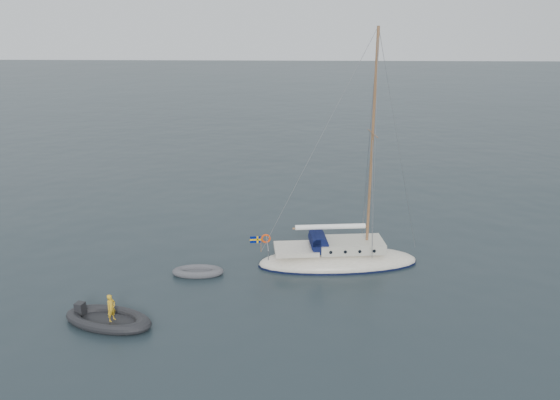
{
  "coord_description": "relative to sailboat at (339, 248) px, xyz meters",
  "views": [
    {
      "loc": [
        -1.64,
        -26.18,
        12.28
      ],
      "look_at": [
        -2.67,
        0.0,
        3.59
      ],
      "focal_mm": 35.0,
      "sensor_mm": 36.0,
      "label": 1
    }
  ],
  "objects": [
    {
      "name": "sailboat",
      "position": [
        0.0,
        0.0,
        0.0
      ],
      "size": [
        8.82,
        2.65,
        12.56
      ],
      "rotation": [
        0.0,
        0.0,
        0.11
      ],
      "color": "white",
      "rests_on": "ground"
    },
    {
      "name": "dinghy",
      "position": [
        -7.16,
        -1.49,
        -0.79
      ],
      "size": [
        2.6,
        1.17,
        0.37
      ],
      "rotation": [
        0.0,
        0.0,
        0.06
      ],
      "color": "#525257",
      "rests_on": "ground"
    },
    {
      "name": "ground",
      "position": [
        -0.38,
        -0.15,
        -0.95
      ],
      "size": [
        300.0,
        300.0,
        0.0
      ],
      "primitive_type": "plane",
      "color": "black",
      "rests_on": "ground"
    },
    {
      "name": "rib",
      "position": [
        -10.12,
        -6.32,
        -0.72
      ],
      "size": [
        4.01,
        1.82,
        1.42
      ],
      "rotation": [
        0.0,
        0.0,
        -0.25
      ],
      "color": "black",
      "rests_on": "ground"
    }
  ]
}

